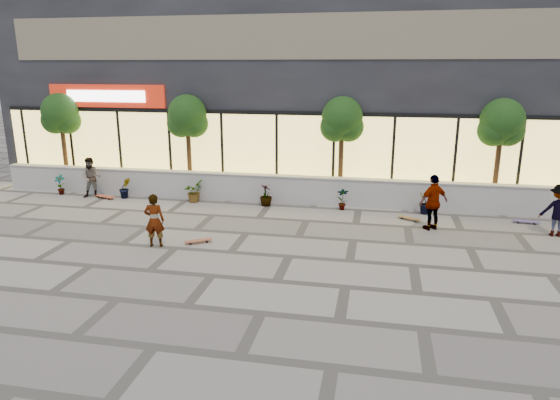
% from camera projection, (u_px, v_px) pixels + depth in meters
% --- Properties ---
extents(ground, '(80.00, 80.00, 0.00)m').
position_uv_depth(ground, '(212.00, 276.00, 12.22)').
color(ground, '#9F9789').
rests_on(ground, ground).
extents(planter_wall, '(22.00, 0.42, 1.04)m').
position_uv_depth(planter_wall, '(272.00, 188.00, 18.71)').
color(planter_wall, silver).
rests_on(planter_wall, ground).
extents(retail_building, '(24.00, 9.17, 8.50)m').
position_uv_depth(retail_building, '(296.00, 82.00, 22.94)').
color(retail_building, black).
rests_on(retail_building, ground).
extents(shrub_a, '(0.43, 0.29, 0.81)m').
position_uv_depth(shrub_a, '(60.00, 185.00, 19.83)').
color(shrub_a, black).
rests_on(shrub_a, ground).
extents(shrub_b, '(0.57, 0.57, 0.81)m').
position_uv_depth(shrub_b, '(125.00, 188.00, 19.30)').
color(shrub_b, black).
rests_on(shrub_b, ground).
extents(shrub_c, '(0.68, 0.77, 0.81)m').
position_uv_depth(shrub_c, '(193.00, 191.00, 18.77)').
color(shrub_c, black).
rests_on(shrub_c, ground).
extents(shrub_d, '(0.64, 0.64, 0.81)m').
position_uv_depth(shrub_d, '(266.00, 195.00, 18.24)').
color(shrub_d, black).
rests_on(shrub_d, ground).
extents(shrub_e, '(0.46, 0.35, 0.81)m').
position_uv_depth(shrub_e, '(343.00, 199.00, 17.71)').
color(shrub_e, black).
rests_on(shrub_e, ground).
extents(shrub_f, '(0.55, 0.57, 0.81)m').
position_uv_depth(shrub_f, '(424.00, 203.00, 17.19)').
color(shrub_f, black).
rests_on(shrub_f, ground).
extents(tree_west, '(1.60, 1.50, 3.92)m').
position_uv_depth(tree_west, '(61.00, 116.00, 20.43)').
color(tree_west, '#49331A').
rests_on(tree_west, ground).
extents(tree_midwest, '(1.60, 1.50, 3.92)m').
position_uv_depth(tree_midwest, '(187.00, 119.00, 19.39)').
color(tree_midwest, '#49331A').
rests_on(tree_midwest, ground).
extents(tree_mideast, '(1.60, 1.50, 3.92)m').
position_uv_depth(tree_mideast, '(342.00, 122.00, 18.26)').
color(tree_mideast, '#49331A').
rests_on(tree_mideast, ground).
extents(tree_east, '(1.60, 1.50, 3.92)m').
position_uv_depth(tree_east, '(502.00, 125.00, 17.23)').
color(tree_east, '#49331A').
rests_on(tree_east, ground).
extents(skater_center, '(0.62, 0.46, 1.54)m').
position_uv_depth(skater_center, '(154.00, 220.00, 14.04)').
color(skater_center, silver).
rests_on(skater_center, ground).
extents(skater_left, '(0.93, 0.83, 1.57)m').
position_uv_depth(skater_left, '(92.00, 178.00, 19.30)').
color(skater_left, '#898558').
rests_on(skater_left, ground).
extents(skater_right_near, '(1.10, 0.93, 1.76)m').
position_uv_depth(skater_right_near, '(433.00, 202.00, 15.46)').
color(skater_right_near, white).
rests_on(skater_right_near, ground).
extents(skater_right_far, '(1.08, 0.69, 1.59)m').
position_uv_depth(skater_right_far, '(558.00, 210.00, 14.91)').
color(skater_right_far, maroon).
rests_on(skater_right_far, ground).
extents(skateboard_center, '(0.77, 0.60, 0.10)m').
position_uv_depth(skateboard_center, '(198.00, 241.00, 14.45)').
color(skateboard_center, brown).
rests_on(skateboard_center, ground).
extents(skateboard_left, '(0.89, 0.46, 0.10)m').
position_uv_depth(skateboard_left, '(105.00, 197.00, 19.28)').
color(skateboard_left, '#DD4E29').
rests_on(skateboard_left, ground).
extents(skateboard_right_near, '(0.78, 0.59, 0.10)m').
position_uv_depth(skateboard_right_near, '(409.00, 218.00, 16.59)').
color(skateboard_right_near, olive).
rests_on(skateboard_right_near, ground).
extents(skateboard_right_far, '(0.81, 0.29, 0.10)m').
position_uv_depth(skateboard_right_far, '(526.00, 221.00, 16.24)').
color(skateboard_right_far, '#594884').
rests_on(skateboard_right_far, ground).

